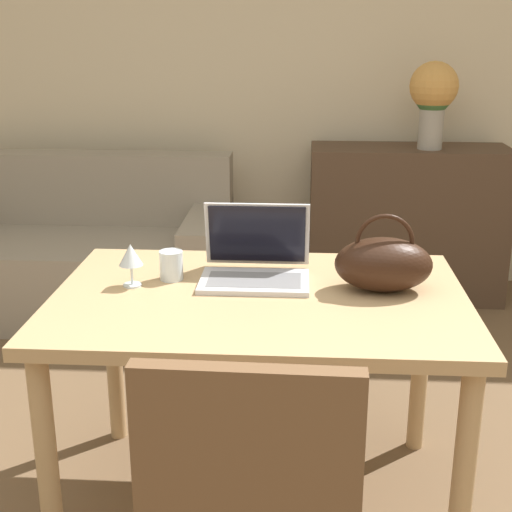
% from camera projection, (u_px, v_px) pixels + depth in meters
% --- Properties ---
extents(wall_back, '(10.00, 0.06, 2.70)m').
position_uv_depth(wall_back, '(297.00, 53.00, 4.09)').
color(wall_back, beige).
rests_on(wall_back, ground_plane).
extents(dining_table, '(1.24, 0.84, 0.73)m').
position_uv_depth(dining_table, '(259.00, 322.00, 2.17)').
color(dining_table, tan).
rests_on(dining_table, ground_plane).
extents(couch, '(1.65, 0.83, 0.82)m').
position_uv_depth(couch, '(78.00, 258.00, 3.91)').
color(couch, gray).
rests_on(couch, ground_plane).
extents(sideboard, '(1.09, 0.40, 0.86)m').
position_uv_depth(sideboard, '(406.00, 223.00, 4.04)').
color(sideboard, '#4C3828').
rests_on(sideboard, ground_plane).
extents(laptop, '(0.34, 0.28, 0.23)m').
position_uv_depth(laptop, '(256.00, 259.00, 2.26)').
color(laptop, silver).
rests_on(laptop, dining_table).
extents(drinking_glass, '(0.07, 0.07, 0.09)m').
position_uv_depth(drinking_glass, '(171.00, 265.00, 2.25)').
color(drinking_glass, silver).
rests_on(drinking_glass, dining_table).
extents(wine_glass, '(0.07, 0.07, 0.14)m').
position_uv_depth(wine_glass, '(131.00, 256.00, 2.18)').
color(wine_glass, silver).
rests_on(wine_glass, dining_table).
extents(handbag, '(0.29, 0.19, 0.24)m').
position_uv_depth(handbag, '(383.00, 263.00, 2.14)').
color(handbag, black).
rests_on(handbag, dining_table).
extents(flower_vase, '(0.26, 0.26, 0.46)m').
position_uv_depth(flower_vase, '(433.00, 94.00, 3.76)').
color(flower_vase, '#9E998E').
rests_on(flower_vase, sideboard).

